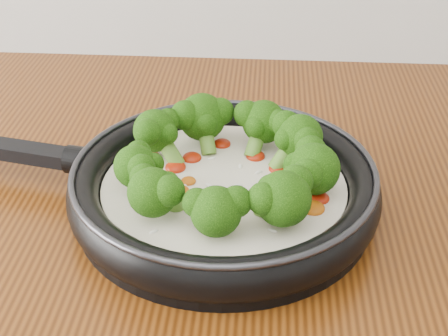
{
  "coord_description": "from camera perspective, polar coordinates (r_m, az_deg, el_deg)",
  "views": [
    {
      "loc": [
        0.13,
        0.56,
        1.28
      ],
      "look_at": [
        0.09,
        1.09,
        0.95
      ],
      "focal_mm": 52.05,
      "sensor_mm": 36.0,
      "label": 1
    }
  ],
  "objects": [
    {
      "name": "skillet",
      "position": [
        0.64,
        -0.1,
        -1.23
      ],
      "size": [
        0.5,
        0.36,
        0.09
      ],
      "color": "black",
      "rests_on": "counter"
    }
  ]
}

